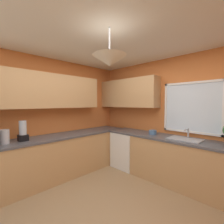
{
  "coord_description": "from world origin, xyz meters",
  "views": [
    {
      "loc": [
        1.46,
        -1.42,
        1.55
      ],
      "look_at": [
        -0.54,
        0.59,
        1.39
      ],
      "focal_mm": 24.97,
      "sensor_mm": 36.0,
      "label": 1
    }
  ],
  "objects_px": {
    "dishwasher": "(127,149)",
    "sink_assembly": "(185,139)",
    "kettle": "(4,137)",
    "bowl": "(153,132)",
    "blender_appliance": "(23,132)"
  },
  "relations": [
    {
      "from": "dishwasher",
      "to": "kettle",
      "type": "height_order",
      "value": "kettle"
    },
    {
      "from": "bowl",
      "to": "blender_appliance",
      "type": "relative_size",
      "value": 0.45
    },
    {
      "from": "dishwasher",
      "to": "sink_assembly",
      "type": "xyz_separation_m",
      "value": [
        1.33,
        0.04,
        0.48
      ]
    },
    {
      "from": "dishwasher",
      "to": "kettle",
      "type": "distance_m",
      "value": 2.54
    },
    {
      "from": "kettle",
      "to": "blender_appliance",
      "type": "distance_m",
      "value": 0.28
    },
    {
      "from": "kettle",
      "to": "bowl",
      "type": "bearing_deg",
      "value": 61.58
    },
    {
      "from": "sink_assembly",
      "to": "bowl",
      "type": "height_order",
      "value": "sink_assembly"
    },
    {
      "from": "sink_assembly",
      "to": "bowl",
      "type": "relative_size",
      "value": 3.5
    },
    {
      "from": "dishwasher",
      "to": "sink_assembly",
      "type": "bearing_deg",
      "value": 1.58
    },
    {
      "from": "dishwasher",
      "to": "kettle",
      "type": "relative_size",
      "value": 3.54
    },
    {
      "from": "dishwasher",
      "to": "kettle",
      "type": "xyz_separation_m",
      "value": [
        -0.64,
        -2.39,
        0.58
      ]
    },
    {
      "from": "dishwasher",
      "to": "sink_assembly",
      "type": "relative_size",
      "value": 1.49
    },
    {
      "from": "kettle",
      "to": "dishwasher",
      "type": "bearing_deg",
      "value": 74.98
    },
    {
      "from": "bowl",
      "to": "dishwasher",
      "type": "bearing_deg",
      "value": -177.43
    },
    {
      "from": "dishwasher",
      "to": "blender_appliance",
      "type": "xyz_separation_m",
      "value": [
        -0.66,
        -2.11,
        0.63
      ]
    }
  ]
}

